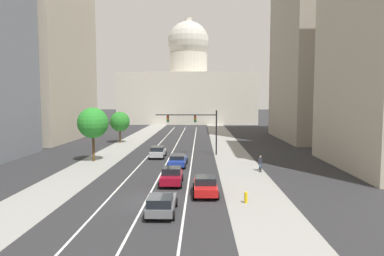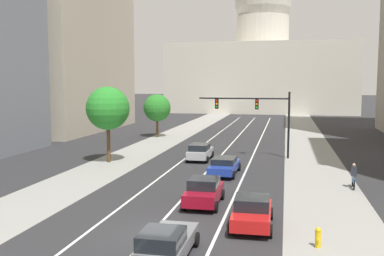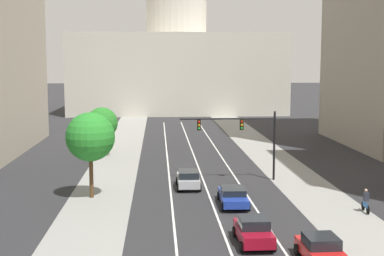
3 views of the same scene
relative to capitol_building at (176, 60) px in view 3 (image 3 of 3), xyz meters
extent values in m
plane|color=#2B2B2D|center=(0.00, -52.73, -11.03)|extent=(400.00, 400.00, 0.00)
cube|color=gray|center=(-8.70, -57.73, -11.03)|extent=(5.06, 130.00, 0.01)
cube|color=gray|center=(8.70, -57.73, -11.03)|extent=(5.06, 130.00, 0.01)
cube|color=white|center=(-3.08, -67.73, -11.02)|extent=(0.16, 90.00, 0.01)
cube|color=white|center=(0.00, -67.73, -11.02)|extent=(0.16, 90.00, 0.01)
cube|color=white|center=(3.08, -67.73, -11.02)|extent=(0.16, 90.00, 0.01)
cube|color=beige|center=(0.00, 0.00, -2.86)|extent=(43.83, 27.51, 16.35)
cylinder|color=beige|center=(0.00, 0.00, 8.90)|extent=(12.95, 12.95, 7.16)
cube|color=#1E389E|center=(1.54, -78.55, -10.43)|extent=(2.01, 4.84, 0.57)
cube|color=black|center=(1.54, -78.62, -9.91)|extent=(1.79, 2.34, 0.47)
cylinder|color=black|center=(0.64, -76.90, -10.71)|extent=(0.24, 0.65, 0.64)
cylinder|color=black|center=(2.53, -76.95, -10.71)|extent=(0.24, 0.65, 0.64)
cylinder|color=black|center=(0.56, -80.16, -10.71)|extent=(0.24, 0.65, 0.64)
cylinder|color=black|center=(2.44, -80.21, -10.71)|extent=(0.24, 0.65, 0.64)
cube|color=maroon|center=(1.54, -87.30, -10.37)|extent=(1.88, 4.08, 0.70)
cube|color=black|center=(1.54, -87.30, -9.72)|extent=(1.71, 1.87, 0.59)
cylinder|color=black|center=(0.61, -85.93, -10.71)|extent=(0.23, 0.64, 0.64)
cylinder|color=black|center=(2.45, -85.91, -10.71)|extent=(0.23, 0.64, 0.64)
cylinder|color=black|center=(0.64, -88.69, -10.71)|extent=(0.23, 0.64, 0.64)
cylinder|color=black|center=(2.47, -88.67, -10.71)|extent=(0.23, 0.64, 0.64)
cube|color=red|center=(4.62, -90.67, -10.40)|extent=(1.94, 4.12, 0.63)
cube|color=black|center=(4.62, -90.60, -9.80)|extent=(1.74, 1.88, 0.58)
cylinder|color=black|center=(3.67, -89.30, -10.71)|extent=(0.23, 0.64, 0.64)
cylinder|color=black|center=(5.52, -89.26, -10.71)|extent=(0.23, 0.64, 0.64)
cube|color=#B2B5BA|center=(-1.54, -72.74, -10.38)|extent=(1.81, 4.14, 0.68)
cube|color=black|center=(-1.54, -73.09, -9.76)|extent=(1.66, 2.27, 0.56)
cylinder|color=black|center=(-2.44, -71.33, -10.71)|extent=(0.22, 0.64, 0.64)
cylinder|color=black|center=(-0.64, -71.33, -10.71)|extent=(0.22, 0.64, 0.64)
cylinder|color=black|center=(-2.45, -74.14, -10.71)|extent=(0.22, 0.64, 0.64)
cylinder|color=black|center=(-0.64, -74.14, -10.71)|extent=(0.22, 0.64, 0.64)
cylinder|color=black|center=(6.47, -70.11, -7.87)|extent=(0.20, 0.20, 6.32)
cylinder|color=black|center=(2.16, -70.11, -5.36)|extent=(8.61, 0.14, 0.14)
cube|color=black|center=(3.45, -70.11, -5.91)|extent=(0.32, 0.28, 0.96)
sphere|color=red|center=(3.45, -70.26, -5.61)|extent=(0.20, 0.20, 0.20)
sphere|color=orange|center=(3.45, -70.26, -5.91)|extent=(0.20, 0.20, 0.20)
sphere|color=green|center=(3.45, -70.26, -6.21)|extent=(0.20, 0.20, 0.20)
cube|color=black|center=(-0.42, -70.11, -5.91)|extent=(0.32, 0.28, 0.96)
sphere|color=red|center=(-0.42, -70.26, -5.61)|extent=(0.20, 0.20, 0.20)
sphere|color=orange|center=(-0.42, -70.26, -5.91)|extent=(0.20, 0.20, 0.20)
sphere|color=green|center=(-0.42, -70.26, -6.21)|extent=(0.20, 0.20, 0.20)
cylinder|color=black|center=(10.77, -81.63, -10.70)|extent=(0.08, 0.66, 0.66)
cylinder|color=black|center=(10.82, -80.59, -10.70)|extent=(0.08, 0.66, 0.66)
cube|color=#1959B2|center=(10.80, -81.11, -10.48)|extent=(0.11, 1.00, 0.36)
cube|color=#262833|center=(10.80, -81.16, -9.85)|extent=(0.37, 0.30, 0.64)
sphere|color=tan|center=(10.80, -81.09, -9.42)|extent=(0.22, 0.22, 0.22)
cylinder|color=#51381E|center=(-10.43, -57.01, -9.73)|extent=(0.32, 0.32, 2.62)
sphere|color=#2A7E28|center=(-10.43, -57.01, -7.17)|extent=(3.57, 3.57, 3.57)
cylinder|color=#51381E|center=(-9.43, -75.58, -9.26)|extent=(0.32, 0.32, 3.54)
sphere|color=#2A8A2B|center=(-9.43, -75.58, -6.13)|extent=(3.89, 3.89, 3.89)
camera|label=1|loc=(4.21, -118.22, -3.15)|focal=31.84mm
camera|label=2|loc=(6.17, -112.00, -3.81)|focal=40.73mm
camera|label=3|loc=(-4.08, -118.14, -0.17)|focal=50.55mm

